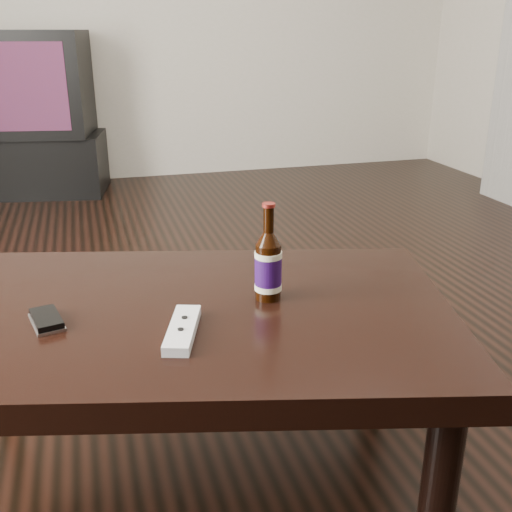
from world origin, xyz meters
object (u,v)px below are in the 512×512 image
object	(u,v)px
phone	(47,320)
remote	(182,330)
tv_stand	(29,164)
tv	(18,84)
beer_bottle	(268,266)
coffee_table	(173,332)
bookshelf	(152,99)

from	to	relation	value
phone	remote	bearing A→B (deg)	-38.43
tv_stand	tv	xyz separation A→B (m)	(-0.00, -0.00, 0.55)
tv	beer_bottle	xyz separation A→B (m)	(0.77, -3.20, -0.18)
coffee_table	remote	world-z (taller)	remote
coffee_table	beer_bottle	distance (m)	0.27
tv	bookshelf	distance (m)	1.07
beer_bottle	phone	size ratio (longest dim) A/B	1.89
tv_stand	remote	bearing A→B (deg)	-70.39
tv_stand	beer_bottle	xyz separation A→B (m)	(0.77, -3.21, 0.37)
tv	beer_bottle	bearing A→B (deg)	-66.12
remote	coffee_table	bearing A→B (deg)	108.83
tv	coffee_table	size ratio (longest dim) A/B	0.69
coffee_table	bookshelf	bearing A→B (deg)	83.65
tv_stand	beer_bottle	size ratio (longest dim) A/B	4.37
phone	beer_bottle	bearing A→B (deg)	-13.99
remote	tv_stand	bearing A→B (deg)	117.39
phone	coffee_table	bearing A→B (deg)	-11.81
tv	tv_stand	bearing A→B (deg)	90.00
tv_stand	coffee_table	size ratio (longest dim) A/B	0.71
bookshelf	coffee_table	xyz separation A→B (m)	(-0.41, -3.67, -0.15)
beer_bottle	remote	bearing A→B (deg)	-151.49
beer_bottle	remote	world-z (taller)	beer_bottle
tv	phone	distance (m)	3.22
tv_stand	bookshelf	xyz separation A→B (m)	(0.94, 0.48, 0.37)
bookshelf	phone	size ratio (longest dim) A/B	8.90
coffee_table	remote	size ratio (longest dim) A/B	7.12
tv_stand	bookshelf	bearing A→B (deg)	37.28
beer_bottle	bookshelf	bearing A→B (deg)	87.21
tv	coffee_table	world-z (taller)	tv
tv_stand	remote	distance (m)	3.38
phone	bookshelf	bearing A→B (deg)	66.33
tv_stand	coffee_table	world-z (taller)	coffee_table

